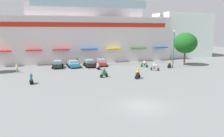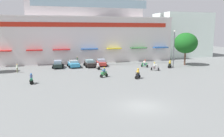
# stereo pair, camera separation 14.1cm
# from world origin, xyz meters

# --- Properties ---
(ground_plane) EXTENTS (128.00, 128.00, 0.00)m
(ground_plane) POSITION_xyz_m (0.00, 13.00, 0.00)
(ground_plane) COLOR slate
(colonial_building) EXTENTS (40.29, 15.29, 20.72)m
(colonial_building) POSITION_xyz_m (0.00, 35.58, 9.04)
(colonial_building) COLOR silver
(colonial_building) RESTS_ON ground
(flank_building_right) EXTENTS (13.67, 9.84, 11.89)m
(flank_building_right) POSITION_xyz_m (27.72, 37.27, 5.95)
(flank_building_right) COLOR white
(flank_building_right) RESTS_ON ground
(plaza_tree_1) EXTENTS (4.73, 4.94, 6.78)m
(plaza_tree_1) POSITION_xyz_m (18.91, 21.78, 4.64)
(plaza_tree_1) COLOR brown
(plaza_tree_1) RESTS_ON ground
(parked_car_0) EXTENTS (2.41, 4.22, 1.45)m
(parked_car_0) POSITION_xyz_m (-7.00, 25.41, 0.73)
(parked_car_0) COLOR black
(parked_car_0) RESTS_ON ground
(parked_car_1) EXTENTS (2.57, 4.09, 1.40)m
(parked_car_1) POSITION_xyz_m (-3.97, 25.18, 0.72)
(parked_car_1) COLOR #3591BF
(parked_car_1) RESTS_ON ground
(parked_car_2) EXTENTS (2.30, 4.31, 1.43)m
(parked_car_2) POSITION_xyz_m (-0.76, 25.00, 0.73)
(parked_car_2) COLOR black
(parked_car_2) RESTS_ON ground
(parked_car_3) EXTENTS (2.47, 3.98, 1.44)m
(parked_car_3) POSITION_xyz_m (1.67, 25.40, 0.72)
(parked_car_3) COLOR #AF3028
(parked_car_3) RESTS_ON ground
(scooter_rider_0) EXTENTS (0.67, 1.41, 1.50)m
(scooter_rider_0) POSITION_xyz_m (-11.05, 12.68, 0.62)
(scooter_rider_0) COLOR black
(scooter_rider_0) RESTS_ON ground
(scooter_rider_1) EXTENTS (1.25, 1.32, 1.54)m
(scooter_rider_1) POSITION_xyz_m (9.68, 21.57, 0.64)
(scooter_rider_1) COLOR black
(scooter_rider_1) RESTS_ON ground
(scooter_rider_2) EXTENTS (1.29, 1.36, 1.48)m
(scooter_rider_2) POSITION_xyz_m (14.13, 19.57, 0.61)
(scooter_rider_2) COLOR black
(scooter_rider_2) RESTS_ON ground
(scooter_rider_3) EXTENTS (0.59, 1.33, 1.52)m
(scooter_rider_3) POSITION_xyz_m (0.16, 21.43, 0.62)
(scooter_rider_3) COLOR black
(scooter_rider_3) RESTS_ON ground
(scooter_rider_4) EXTENTS (1.43, 1.27, 1.57)m
(scooter_rider_4) POSITION_xyz_m (-0.37, 14.37, 0.65)
(scooter_rider_4) COLOR black
(scooter_rider_4) RESTS_ON ground
(scooter_rider_5) EXTENTS (1.26, 1.38, 1.58)m
(scooter_rider_5) POSITION_xyz_m (4.37, 11.99, 0.65)
(scooter_rider_5) COLOR black
(scooter_rider_5) RESTS_ON ground
(scooter_rider_6) EXTENTS (1.43, 1.34, 1.54)m
(scooter_rider_6) POSITION_xyz_m (10.00, 17.66, 0.63)
(scooter_rider_6) COLOR black
(scooter_rider_6) RESTS_ON ground
(pedestrian_0) EXTENTS (0.41, 0.41, 1.65)m
(pedestrian_0) POSITION_xyz_m (-2.78, 29.12, 0.94)
(pedestrian_0) COLOR #76675C
(pedestrian_0) RESTS_ON ground
(pedestrian_1) EXTENTS (0.50, 0.50, 1.57)m
(pedestrian_1) POSITION_xyz_m (-14.03, 22.08, 0.89)
(pedestrian_1) COLOR #707453
(pedestrian_1) RESTS_ON ground
(streetlamp_near) EXTENTS (0.40, 0.40, 7.23)m
(streetlamp_near) POSITION_xyz_m (15.00, 19.80, 4.19)
(streetlamp_near) COLOR #474C51
(streetlamp_near) RESTS_ON ground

